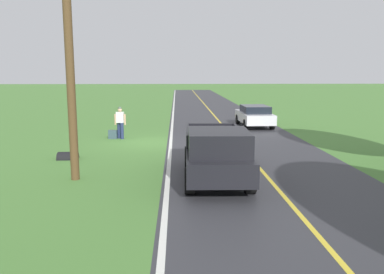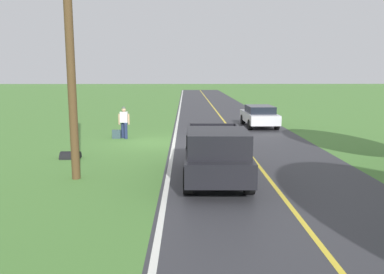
# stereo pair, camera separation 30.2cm
# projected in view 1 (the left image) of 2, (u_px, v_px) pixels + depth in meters

# --- Properties ---
(ground_plane) EXTENTS (200.00, 200.00, 0.00)m
(ground_plane) POSITION_uv_depth(u_px,v_px,m) (149.00, 143.00, 20.23)
(ground_plane) COLOR #4C7F38
(road_surface) EXTENTS (7.24, 120.00, 0.00)m
(road_surface) POSITION_uv_depth(u_px,v_px,m) (237.00, 142.00, 20.40)
(road_surface) COLOR #333338
(road_surface) RESTS_ON ground
(lane_edge_line) EXTENTS (0.16, 117.60, 0.00)m
(lane_edge_line) POSITION_uv_depth(u_px,v_px,m) (171.00, 142.00, 20.27)
(lane_edge_line) COLOR silver
(lane_edge_line) RESTS_ON ground
(lane_centre_line) EXTENTS (0.14, 117.60, 0.00)m
(lane_centre_line) POSITION_uv_depth(u_px,v_px,m) (237.00, 142.00, 20.40)
(lane_centre_line) COLOR gold
(lane_centre_line) RESTS_ON ground
(hitchhiker_walking) EXTENTS (0.62, 0.53, 1.75)m
(hitchhiker_walking) POSITION_uv_depth(u_px,v_px,m) (120.00, 121.00, 21.29)
(hitchhiker_walking) COLOR navy
(hitchhiker_walking) RESTS_ON ground
(suitcase_carried) EXTENTS (0.47, 0.23, 0.48)m
(suitcase_carried) POSITION_uv_depth(u_px,v_px,m) (113.00, 134.00, 21.34)
(suitcase_carried) COLOR #384C56
(suitcase_carried) RESTS_ON ground
(pickup_truck_passing) EXTENTS (2.19, 5.44, 1.82)m
(pickup_truck_passing) POSITION_uv_depth(u_px,v_px,m) (216.00, 152.00, 13.00)
(pickup_truck_passing) COLOR black
(pickup_truck_passing) RESTS_ON ground
(sedan_near_oncoming) EXTENTS (1.99, 4.43, 1.41)m
(sedan_near_oncoming) POSITION_uv_depth(u_px,v_px,m) (254.00, 115.00, 26.01)
(sedan_near_oncoming) COLOR silver
(sedan_near_oncoming) RESTS_ON ground
(utility_pole_roadside) EXTENTS (0.28, 0.28, 8.77)m
(utility_pole_roadside) POSITION_uv_depth(u_px,v_px,m) (69.00, 47.00, 12.59)
(utility_pole_roadside) COLOR brown
(utility_pole_roadside) RESTS_ON ground
(drainage_culvert) EXTENTS (0.80, 0.60, 0.60)m
(drainage_culvert) POSITION_uv_depth(u_px,v_px,m) (68.00, 159.00, 16.42)
(drainage_culvert) COLOR black
(drainage_culvert) RESTS_ON ground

